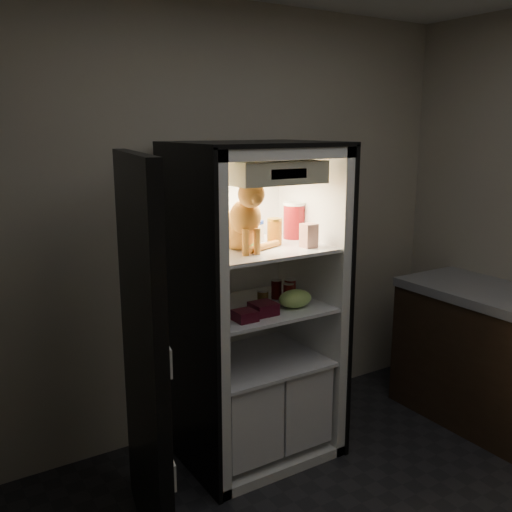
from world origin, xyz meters
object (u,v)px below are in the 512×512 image
(parmesan_shaker, at_px, (252,229))
(cream_carton, at_px, (309,236))
(tabby_cat, at_px, (242,222))
(refrigerator, at_px, (252,326))
(salsa_jar, at_px, (275,232))
(soda_can_c, at_px, (288,293))
(pepper_jar, at_px, (294,220))
(mayo_tub, at_px, (256,231))
(condiment_jar, at_px, (263,297))
(soda_can_a, at_px, (276,289))
(grape_bag, at_px, (295,299))
(soda_can_b, at_px, (290,290))
(berry_box_right, at_px, (263,308))
(berry_box_left, at_px, (245,316))

(parmesan_shaker, bearing_deg, cream_carton, -40.73)
(tabby_cat, xyz_separation_m, parmesan_shaker, (0.12, 0.09, -0.06))
(refrigerator, distance_m, salsa_jar, 0.59)
(parmesan_shaker, height_order, cream_carton, parmesan_shaker)
(refrigerator, bearing_deg, soda_can_c, -29.79)
(refrigerator, height_order, pepper_jar, refrigerator)
(refrigerator, xyz_separation_m, mayo_tub, (0.07, 0.07, 0.56))
(parmesan_shaker, xyz_separation_m, condiment_jar, (0.05, -0.04, -0.40))
(mayo_tub, distance_m, soda_can_a, 0.37)
(pepper_jar, relative_size, soda_can_c, 1.91)
(refrigerator, distance_m, grape_bag, 0.33)
(tabby_cat, xyz_separation_m, grape_bag, (0.30, -0.10, -0.46))
(parmesan_shaker, relative_size, grape_bag, 0.93)
(soda_can_a, xyz_separation_m, condiment_jar, (-0.14, -0.06, -0.01))
(refrigerator, distance_m, soda_can_b, 0.32)
(condiment_jar, xyz_separation_m, berry_box_right, (-0.09, -0.15, -0.01))
(parmesan_shaker, relative_size, berry_box_right, 1.45)
(condiment_jar, bearing_deg, refrigerator, 120.31)
(parmesan_shaker, height_order, mayo_tub, parmesan_shaker)
(salsa_jar, distance_m, cream_carton, 0.20)
(refrigerator, height_order, soda_can_c, refrigerator)
(soda_can_c, distance_m, berry_box_right, 0.27)
(cream_carton, bearing_deg, soda_can_c, 109.60)
(mayo_tub, height_order, cream_carton, cream_carton)
(grape_bag, bearing_deg, salsa_jar, 112.03)
(salsa_jar, bearing_deg, berry_box_right, -139.77)
(salsa_jar, relative_size, cream_carton, 1.15)
(soda_can_c, bearing_deg, parmesan_shaker, 156.82)
(mayo_tub, relative_size, soda_can_b, 0.96)
(salsa_jar, height_order, soda_can_c, salsa_jar)
(cream_carton, height_order, berry_box_right, cream_carton)
(mayo_tub, bearing_deg, salsa_jar, -74.80)
(soda_can_c, relative_size, berry_box_left, 1.01)
(soda_can_b, bearing_deg, parmesan_shaker, 167.20)
(parmesan_shaker, distance_m, soda_can_b, 0.45)
(soda_can_a, bearing_deg, soda_can_b, -53.94)
(mayo_tub, bearing_deg, tabby_cat, -139.62)
(mayo_tub, distance_m, berry_box_right, 0.49)
(pepper_jar, height_order, soda_can_c, pepper_jar)
(salsa_jar, relative_size, soda_can_c, 1.34)
(refrigerator, height_order, cream_carton, refrigerator)
(cream_carton, bearing_deg, parmesan_shaker, 139.27)
(mayo_tub, bearing_deg, soda_can_b, -43.25)
(cream_carton, xyz_separation_m, soda_can_a, (-0.06, 0.23, -0.36))
(soda_can_c, bearing_deg, grape_bag, -103.27)
(pepper_jar, distance_m, condiment_jar, 0.51)
(pepper_jar, xyz_separation_m, berry_box_right, (-0.37, -0.24, -0.43))
(salsa_jar, xyz_separation_m, cream_carton, (0.12, -0.16, -0.01))
(refrigerator, height_order, tabby_cat, refrigerator)
(berry_box_right, bearing_deg, refrigerator, 75.00)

